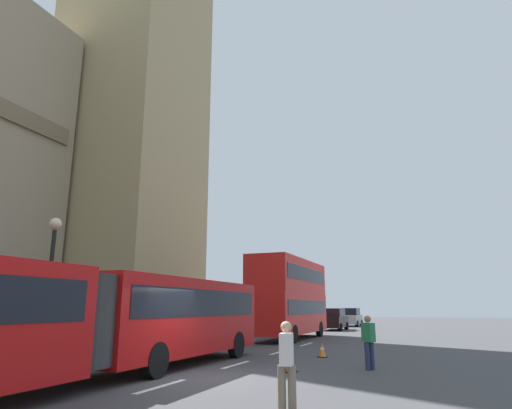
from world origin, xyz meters
The scene contains 11 objects.
ground_plane centered at (0.00, 0.00, 0.00)m, with size 160.00×160.00×0.00m, color #424244.
lane_centre_marking centered at (-1.54, 0.00, 0.01)m, with size 29.80×0.16×0.01m.
articulated_bus centered at (-2.81, 1.99, 1.75)m, with size 18.86×2.54×2.90m.
double_decker_bus centered at (15.74, 2.00, 2.71)m, with size 9.55×2.54×4.90m.
sedan_lead centered at (27.45, 1.69, 0.91)m, with size 4.40×1.86×1.85m.
sedan_trailing centered at (35.98, 1.69, 0.91)m, with size 4.40×1.86×1.85m.
traffic_cone_west centered at (2.07, -2.30, 0.28)m, with size 0.36×0.36×0.58m.
traffic_cone_middle centered at (6.48, -2.25, 0.28)m, with size 0.36×0.36×0.58m.
street_lamp centered at (0.67, 6.50, 3.06)m, with size 0.44×0.44×5.27m.
pedestrian_near_cones centered at (-3.06, -3.84, 0.91)m, with size 0.44×0.36×1.69m.
pedestrian_by_kerb centered at (3.48, -4.53, 0.91)m, with size 0.43×0.46×1.69m.
Camera 1 is at (-11.60, -6.62, 1.96)m, focal length 30.62 mm.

